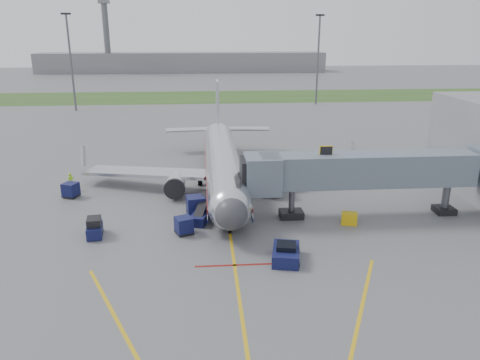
{
  "coord_description": "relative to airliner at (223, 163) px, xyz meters",
  "views": [
    {
      "loc": [
        -2.11,
        -35.54,
        16.9
      ],
      "look_at": [
        1.3,
        7.03,
        3.2
      ],
      "focal_mm": 35.0,
      "sensor_mm": 36.0,
      "label": 1
    }
  ],
  "objects": [
    {
      "name": "light_mast_right",
      "position": [
        25.0,
        59.75,
        8.13
      ],
      "size": [
        2.0,
        0.44,
        20.4
      ],
      "color": "#595B60",
      "rests_on": "ground"
    },
    {
      "name": "distant_terminal",
      "position": [
        -10.0,
        154.75,
        1.35
      ],
      "size": [
        120.0,
        14.0,
        8.0
      ],
      "primitive_type": "cube",
      "color": "slate",
      "rests_on": "ground"
    },
    {
      "name": "pushback_tug",
      "position": [
        4.0,
        -18.75,
        -2.07
      ],
      "size": [
        2.62,
        3.62,
        1.37
      ],
      "color": "#0E0C38",
      "rests_on": "ground"
    },
    {
      "name": "ground",
      "position": [
        -0.0,
        -15.25,
        -2.65
      ],
      "size": [
        400.0,
        400.0,
        0.0
      ],
      "primitive_type": "plane",
      "color": "#565659",
      "rests_on": "ground"
    },
    {
      "name": "belt_loader",
      "position": [
        -2.49,
        -10.3,
        -2.14
      ],
      "size": [
        2.2,
        4.34,
        2.04
      ],
      "color": "#0E0C38",
      "rests_on": "ground"
    },
    {
      "name": "baggage_tug",
      "position": [
        -11.61,
        -13.02,
        -1.91
      ],
      "size": [
        1.54,
        2.52,
        1.67
      ],
      "color": "#0E0C38",
      "rests_on": "ground"
    },
    {
      "name": "airliner",
      "position": [
        0.0,
        0.0,
        0.0
      ],
      "size": [
        32.1,
        35.67,
        10.25
      ],
      "color": "silver",
      "rests_on": "ground"
    },
    {
      "name": "light_mast_left",
      "position": [
        -30.0,
        54.75,
        8.13
      ],
      "size": [
        2.0,
        0.44,
        20.4
      ],
      "color": "#595B60",
      "rests_on": "ground"
    },
    {
      "name": "control_tower",
      "position": [
        -40.0,
        149.75,
        14.68
      ],
      "size": [
        4.0,
        4.0,
        30.0
      ],
      "color": "#595B60",
      "rests_on": "ground"
    },
    {
      "name": "ground_power_cart",
      "position": [
        10.96,
        -12.25,
        -2.1
      ],
      "size": [
        1.6,
        1.28,
        1.11
      ],
      "color": "gold",
      "rests_on": "ground"
    },
    {
      "name": "baggage_cart_b",
      "position": [
        -3.99,
        -13.15,
        -1.88
      ],
      "size": [
        1.83,
        1.83,
        1.51
      ],
      "color": "#0E0C38",
      "rests_on": "ground"
    },
    {
      "name": "baggage_cart_a",
      "position": [
        -3.0,
        -8.79,
        -1.71
      ],
      "size": [
        1.97,
        1.97,
        1.83
      ],
      "color": "#0E0C38",
      "rests_on": "ground"
    },
    {
      "name": "jet_bridge",
      "position": [
        12.86,
        -10.25,
        1.82
      ],
      "size": [
        25.3,
        4.0,
        6.9
      ],
      "color": "slate",
      "rests_on": "ground"
    },
    {
      "name": "grass_strip",
      "position": [
        -0.0,
        74.75,
        -2.64
      ],
      "size": [
        300.0,
        25.0,
        0.01
      ],
      "primitive_type": "cube",
      "color": "#2D4C1E",
      "rests_on": "ground"
    },
    {
      "name": "apron_markings",
      "position": [
        -0.0,
        -22.65,
        -2.64
      ],
      "size": [
        21.52,
        50.0,
        0.01
      ],
      "color": "gold",
      "rests_on": "ground"
    },
    {
      "name": "baggage_cart_c",
      "position": [
        -16.26,
        -2.75,
        -1.85
      ],
      "size": [
        1.89,
        1.89,
        1.56
      ],
      "color": "#0E0C38",
      "rests_on": "ground"
    },
    {
      "name": "ramp_worker",
      "position": [
        -16.86,
        -0.22,
        -1.69
      ],
      "size": [
        0.83,
        0.79,
        1.91
      ],
      "primitive_type": "imported",
      "rotation": [
        0.0,
        0.0,
        0.65
      ],
      "color": "#97DF1A",
      "rests_on": "ground"
    }
  ]
}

